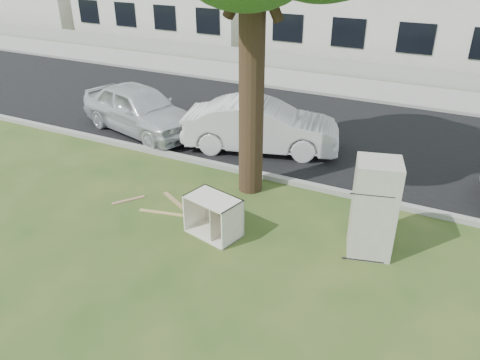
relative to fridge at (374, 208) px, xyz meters
The scene contains 13 objects.
ground 2.82m from the fridge, 167.30° to the right, with size 120.00×120.00×0.00m, color #294619.
road 6.08m from the fridge, 115.65° to the left, with size 120.00×7.00×0.01m, color black.
kerb_near 3.33m from the fridge, 144.36° to the left, with size 120.00×0.18×0.12m, color gray.
kerb_far 9.38m from the fridge, 106.17° to the left, with size 120.00×0.18×0.12m, color gray.
sidewalk 10.77m from the fridge, 104.02° to the left, with size 120.00×2.80×0.01m, color gray.
low_wall 12.31m from the fridge, 102.21° to the left, with size 120.00×0.15×0.70m, color gray.
fridge is the anchor object (origin of this frame).
cabinet 3.00m from the fridge, 164.61° to the right, with size 1.03×0.64×0.80m, color white.
plank_a 4.34m from the fridge, behind, with size 1.05×0.09×0.02m, color tan.
plank_b 4.30m from the fridge, behind, with size 1.02×0.10×0.03m, color #9D7D52.
plank_c 5.29m from the fridge, behind, with size 0.73×0.08×0.02m, color #A4775B.
car_center 5.06m from the fridge, 137.56° to the left, with size 1.45×4.16×1.37m, color silver.
car_left 8.09m from the fridge, 157.92° to the left, with size 1.66×4.11×1.40m, color silver.
Camera 1 is at (3.66, -6.87, 5.21)m, focal length 35.00 mm.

